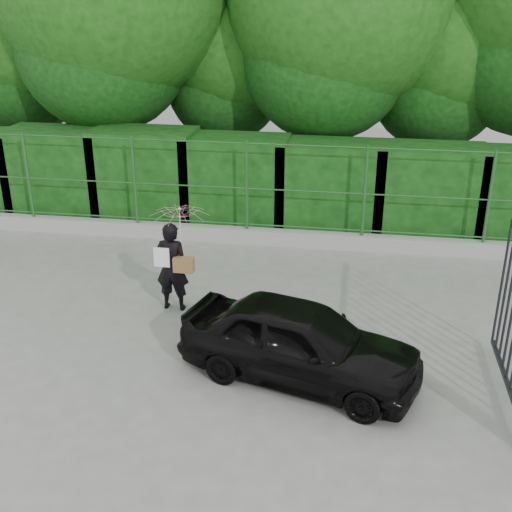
# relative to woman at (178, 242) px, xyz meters

# --- Properties ---
(ground) EXTENTS (80.00, 80.00, 0.00)m
(ground) POSITION_rel_woman_xyz_m (0.18, -1.54, -1.15)
(ground) COLOR gray
(kerb) EXTENTS (14.00, 0.25, 0.30)m
(kerb) POSITION_rel_woman_xyz_m (0.18, 2.96, -1.00)
(kerb) COLOR #9E9E99
(kerb) RESTS_ON ground
(fence) EXTENTS (14.13, 0.06, 1.80)m
(fence) POSITION_rel_woman_xyz_m (0.40, 2.96, 0.05)
(fence) COLOR #215222
(fence) RESTS_ON kerb
(hedge) EXTENTS (14.20, 1.20, 2.02)m
(hedge) POSITION_rel_woman_xyz_m (0.14, 3.96, -0.19)
(hedge) COLOR black
(hedge) RESTS_ON ground
(woman) EXTENTS (0.92, 0.94, 1.74)m
(woman) POSITION_rel_woman_xyz_m (0.00, 0.00, 0.00)
(woman) COLOR black
(woman) RESTS_ON ground
(car) EXTENTS (3.45, 2.13, 1.09)m
(car) POSITION_rel_woman_xyz_m (2.10, -1.70, -0.61)
(car) COLOR black
(car) RESTS_ON ground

